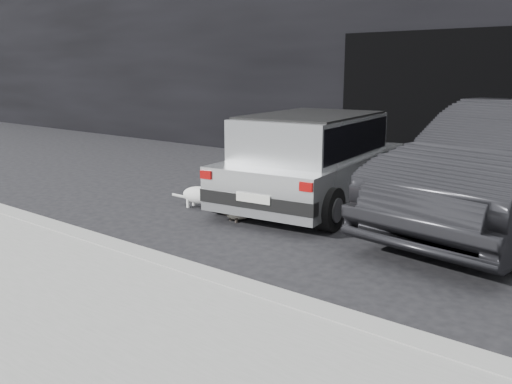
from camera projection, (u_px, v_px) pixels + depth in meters
The scene contains 8 objects.
ground at pixel (264, 206), 7.69m from camera, with size 80.00×80.00×0.00m, color black.
building_facade at pixel (481, 40), 11.12m from camera, with size 34.00×4.00×5.00m, color black.
garage_opening at pixel (441, 103), 9.85m from camera, with size 4.00×0.10×2.60m, color black.
curb at pixel (179, 270), 5.09m from camera, with size 18.00×0.25×0.12m, color gray.
sidewalk at pixel (65, 314), 4.17m from camera, with size 18.00×2.20×0.11m, color gray.
silver_hatchback at pixel (314, 155), 7.72m from camera, with size 2.08×3.69×1.30m.
cat_siamese at pixel (240, 212), 6.96m from camera, with size 0.35×0.73×0.25m.
cat_white at pixel (203, 195), 7.55m from camera, with size 0.83×0.38×0.39m.
Camera 1 is at (4.56, -5.91, 1.89)m, focal length 38.00 mm.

